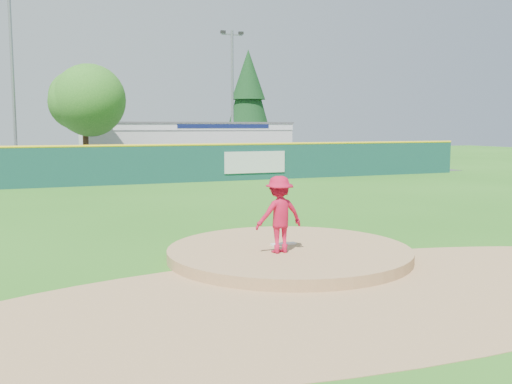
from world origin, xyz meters
name	(u,v)px	position (x,y,z in m)	size (l,w,h in m)	color
ground	(289,258)	(0.00, 0.00, 0.00)	(120.00, 120.00, 0.00)	#286B19
pitchers_mound	(289,258)	(0.00, 0.00, 0.00)	(5.50, 5.50, 0.50)	#9E774C
pitching_rubber	(283,244)	(0.00, 0.30, 0.27)	(0.60, 0.15, 0.04)	white
infield_dirt_arc	(361,294)	(0.00, -3.00, 0.01)	(15.40, 15.40, 0.01)	#9E774C
parking_lot	(115,171)	(0.00, 27.00, 0.01)	(44.00, 16.00, 0.02)	#38383A
pitcher	(279,214)	(-0.42, -0.38, 1.08)	(1.08, 0.62, 1.67)	#B80F32
van	(84,163)	(-2.22, 24.15, 0.79)	(2.56, 5.55, 1.54)	white
pool_building_grp	(183,143)	(6.00, 31.99, 1.66)	(15.20, 8.20, 3.31)	silver
fence_banners	(74,167)	(-3.26, 17.92, 1.00)	(22.87, 0.04, 1.20)	#62170E
outfield_fence	(140,163)	(0.00, 18.00, 1.09)	(40.00, 0.14, 2.07)	#13403B
deciduous_tree	(84,100)	(-2.00, 25.00, 4.55)	(5.60, 5.60, 7.36)	#382314
conifer_tree	(248,97)	(13.00, 36.00, 5.54)	(4.40, 4.40, 9.50)	#382314
light_pole_left	(13,76)	(-6.00, 27.00, 6.05)	(1.75, 0.25, 11.00)	gray
light_pole_right	(232,92)	(9.00, 29.00, 5.54)	(1.75, 0.25, 10.00)	gray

